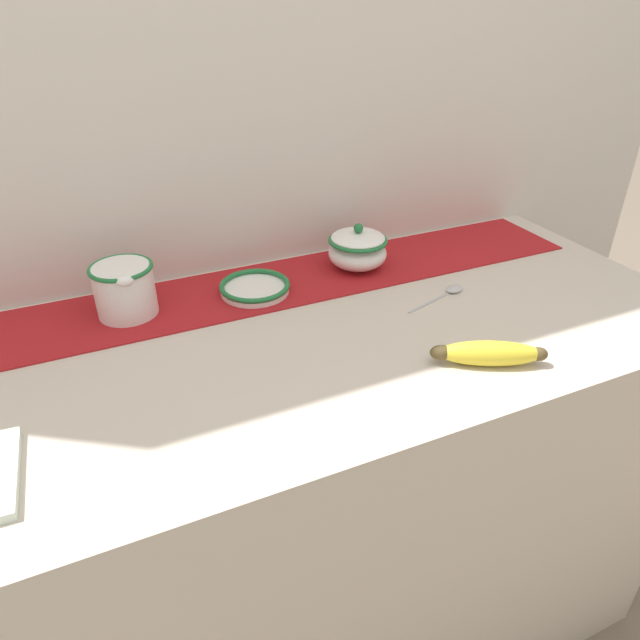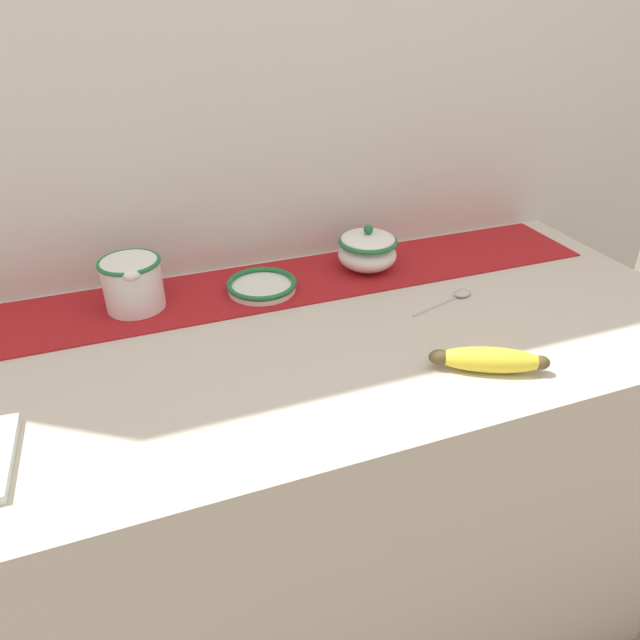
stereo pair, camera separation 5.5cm
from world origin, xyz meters
name	(u,v)px [view 2 (the right image)]	position (x,y,z in m)	size (l,w,h in m)	color
ground_plane	(329,618)	(0.00, 0.00, 0.00)	(12.00, 12.00, 0.00)	#7A6B5B
countertop	(331,499)	(0.00, 0.00, 0.43)	(1.38, 0.63, 0.86)	beige
back_wall	(272,97)	(0.00, 0.33, 1.20)	(2.18, 0.04, 2.40)	silver
table_runner	(297,281)	(0.00, 0.20, 0.87)	(1.27, 0.21, 0.00)	#A8191E
cream_pitcher	(132,282)	(-0.32, 0.20, 0.92)	(0.11, 0.13, 0.10)	white
sugar_bowl	(367,250)	(0.16, 0.20, 0.91)	(0.12, 0.12, 0.10)	white
small_dish	(262,286)	(-0.08, 0.18, 0.88)	(0.14, 0.14, 0.02)	white
banana	(489,360)	(0.18, -0.20, 0.88)	(0.18, 0.11, 0.04)	yellow
spoon	(460,295)	(0.27, 0.03, 0.87)	(0.15, 0.06, 0.01)	#B7B7BC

